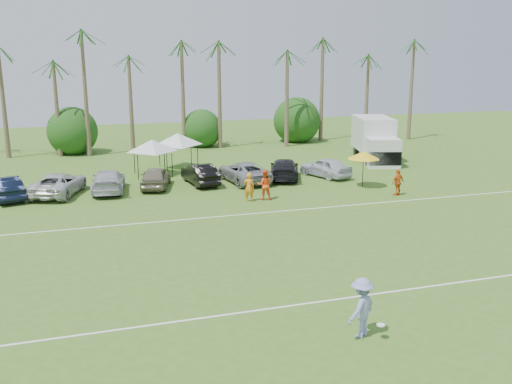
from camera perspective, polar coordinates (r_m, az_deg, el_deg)
name	(u,v)px	position (r m, az deg, el deg)	size (l,w,h in m)	color
ground	(279,336)	(18.75, 2.32, -14.22)	(120.00, 120.00, 0.00)	#3E661E
field_lines	(218,255)	(25.78, -3.77, -6.26)	(80.00, 12.10, 0.01)	white
palm_tree_3	(41,39)	(53.64, -20.72, 14.14)	(2.40, 2.40, 11.90)	brown
palm_tree_4	(91,69)	(53.61, -16.13, 11.70)	(2.40, 2.40, 8.90)	brown
palm_tree_5	(137,59)	(53.88, -11.84, 12.88)	(2.40, 2.40, 9.90)	brown
palm_tree_6	(180,49)	(54.45, -7.57, 13.95)	(2.40, 2.40, 10.90)	brown
palm_tree_7	(222,40)	(55.32, -3.38, 14.92)	(2.40, 2.40, 11.90)	brown
palm_tree_8	(273,68)	(56.76, 1.67, 12.29)	(2.40, 2.40, 8.90)	brown
palm_tree_9	(320,59)	(58.59, 6.42, 13.11)	(2.40, 2.40, 9.90)	brown
palm_tree_10	(365,50)	(60.79, 10.88, 13.78)	(2.40, 2.40, 10.90)	brown
palm_tree_11	(400,42)	(62.79, 14.24, 14.38)	(2.40, 2.40, 11.90)	brown
bush_tree_1	(73,133)	(55.01, -17.87, 5.67)	(4.00, 4.00, 4.00)	brown
bush_tree_2	(201,128)	(56.24, -5.50, 6.42)	(4.00, 4.00, 4.00)	brown
bush_tree_3	(297,124)	(59.14, 4.07, 6.79)	(4.00, 4.00, 4.00)	brown
sideline_player_a	(249,187)	(34.73, -0.70, 0.49)	(0.64, 0.42, 1.76)	orange
sideline_player_b	(265,185)	(35.11, 0.87, 0.73)	(0.91, 0.71, 1.88)	#FA571B
sideline_player_c	(398,182)	(37.31, 14.01, 0.95)	(1.00, 0.41, 1.70)	orange
box_truck	(375,138)	(48.96, 11.84, 5.28)	(4.39, 7.43, 3.60)	silver
canopy_tent_left	(152,140)	(42.78, -10.37, 5.18)	(3.83, 3.83, 3.10)	black
canopy_tent_right	(178,133)	(45.10, -7.85, 5.84)	(4.00, 4.00, 3.24)	black
market_umbrella	(364,155)	(38.83, 10.71, 3.63)	(2.20, 2.20, 2.45)	black
frisbee_player	(361,308)	(18.61, 10.51, -11.30)	(1.46, 1.28, 1.96)	#8C92C7
parked_car_1	(6,188)	(38.47, -23.74, 0.38)	(1.53, 4.38, 1.44)	black
parked_car_2	(59,184)	(38.43, -19.14, 0.77)	(2.39, 5.19, 1.44)	silver
parked_car_3	(108,181)	(38.45, -14.54, 1.09)	(2.02, 4.97, 1.44)	#BCBBC4
parked_car_4	(156,177)	(38.87, -10.01, 1.46)	(1.70, 4.23, 1.44)	#7D745B
parked_car_5	(200,174)	(39.55, -5.61, 1.81)	(1.53, 4.38, 1.44)	black
parked_car_6	(244,172)	(40.07, -1.21, 2.02)	(2.39, 5.19, 1.44)	#929496
parked_car_7	(284,169)	(41.21, 2.84, 2.33)	(2.02, 4.97, 1.44)	black
parked_car_8	(325,167)	(42.06, 6.96, 2.48)	(1.70, 4.23, 1.44)	silver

